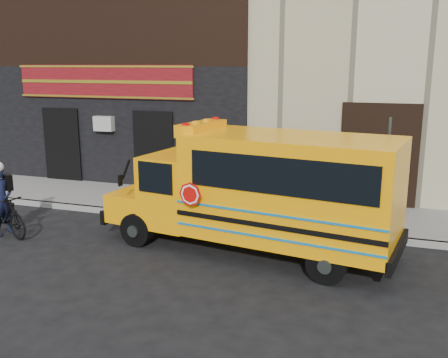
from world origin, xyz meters
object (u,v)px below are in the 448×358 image
(sign_pole, at_px, (386,176))
(cyclist, at_px, (2,202))
(school_bus, at_px, (263,189))
(bicycle, at_px, (5,215))

(sign_pole, distance_m, cyclist, 9.39)
(school_bus, relative_size, cyclist, 4.12)
(sign_pole, xyz_separation_m, cyclist, (-9.08, -2.28, -0.82))
(sign_pole, distance_m, bicycle, 9.37)
(school_bus, height_order, cyclist, school_bus)
(bicycle, bearing_deg, sign_pole, -57.03)
(school_bus, height_order, bicycle, school_bus)
(bicycle, height_order, cyclist, cyclist)
(school_bus, distance_m, cyclist, 6.58)
(school_bus, height_order, sign_pole, sign_pole)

